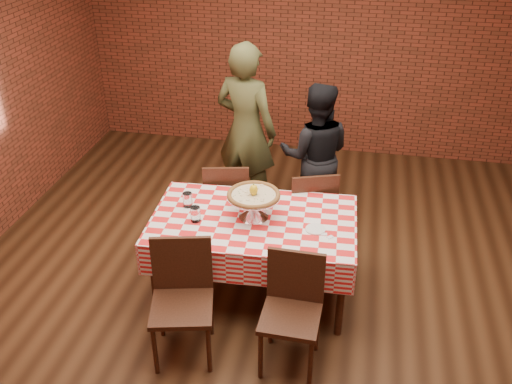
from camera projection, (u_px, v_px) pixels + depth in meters
The scene contains 19 objects.
ground at pixel (262, 290), 5.03m from camera, with size 6.00×6.00×0.00m, color black.
back_wall at pixel (309, 38), 6.86m from camera, with size 5.50×5.50×0.00m, color brown.
table at pixel (254, 257), 4.84m from camera, with size 1.65×0.99×0.75m, color #402113.
tablecloth at pixel (254, 233), 4.72m from camera, with size 1.68×1.02×0.28m, color red, non-canonical shape.
pizza_stand at pixel (254, 206), 4.63m from camera, with size 0.44×0.44×0.20m, color silver, non-canonical shape.
pizza at pixel (254, 195), 4.58m from camera, with size 0.43×0.43×0.03m, color beige.
lemon at pixel (254, 190), 4.55m from camera, with size 0.07×0.07×0.09m, color yellow.
water_glass_left at pixel (195, 214), 4.59m from camera, with size 0.08×0.08×0.13m, color white.
water_glass_right at pixel (188, 200), 4.79m from camera, with size 0.08×0.08×0.13m, color white.
side_plate at pixel (315, 229), 4.50m from camera, with size 0.16×0.16×0.01m, color white.
sweetener_packet_a at pixel (330, 237), 4.41m from camera, with size 0.05×0.04×0.01m, color white.
sweetener_packet_b at pixel (324, 234), 4.45m from camera, with size 0.05×0.04×0.01m, color white.
condiment_caddy at pixel (262, 192), 4.87m from camera, with size 0.11×0.09×0.16m, color silver.
chair_near_left at pixel (182, 306), 4.17m from camera, with size 0.45×0.45×0.93m, color #402113, non-canonical shape.
chair_near_right at pixel (290, 318), 4.08m from camera, with size 0.42×0.42×0.90m, color #402113, non-canonical shape.
chair_far_left at pixel (227, 200), 5.51m from camera, with size 0.42×0.42×0.90m, color #402113, non-canonical shape.
chair_far_right at pixel (309, 209), 5.36m from camera, with size 0.42×0.42×0.91m, color #402113, non-canonical shape.
diner_olive at pixel (246, 130), 5.80m from camera, with size 0.67×0.44×1.82m, color #444524.
diner_black at pixel (315, 155), 5.68m from camera, with size 0.73×0.57×1.50m, color black.
Camera 1 is at (0.70, -3.86, 3.27)m, focal length 40.02 mm.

